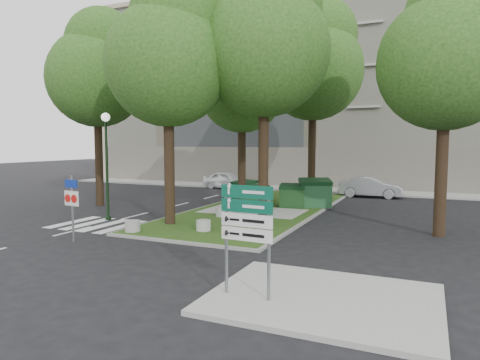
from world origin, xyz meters
The scene contains 26 objects.
ground centered at (0.00, 0.00, 0.00)m, with size 120.00×120.00×0.00m, color black.
median_island centered at (0.50, 8.00, 0.06)m, with size 6.00×16.00×0.12m, color #204213.
median_kerb centered at (0.50, 8.00, 0.05)m, with size 6.30×16.30×0.10m, color gray.
sidewalk_corner centered at (6.50, -3.50, 0.06)m, with size 5.00×4.00×0.12m, color #999993.
building_sidewalk centered at (0.00, 18.50, 0.06)m, with size 42.00×3.00×0.12m, color #999993.
zebra_crossing centered at (-3.75, 1.50, 0.01)m, with size 5.00×3.00×0.01m, color silver.
apartment_building centered at (0.00, 26.00, 8.00)m, with size 41.00×12.00×16.00m, color tan.
tree_median_near_left centered at (-1.41, 2.56, 7.32)m, with size 5.20×5.20×10.53m.
tree_median_near_right centered at (2.09, 4.56, 7.99)m, with size 5.60×5.60×11.46m.
tree_median_mid centered at (-0.91, 9.06, 6.98)m, with size 4.80×4.80×9.99m.
tree_median_far centered at (2.29, 12.06, 8.32)m, with size 5.80×5.80×11.93m.
tree_street_left centered at (-8.41, 6.06, 7.65)m, with size 5.40×5.40×11.00m.
tree_street_right centered at (9.09, 5.06, 6.98)m, with size 5.00×5.00×10.06m.
dumpster_a centered at (-1.28, 10.00, 0.73)m, with size 1.63×1.40×1.28m.
dumpster_b centered at (0.32, 7.64, 0.72)m, with size 1.51×1.19×1.26m.
dumpster_c centered at (1.92, 9.12, 0.72)m, with size 1.50×1.18×1.26m.
dumpster_d centered at (3.00, 9.71, 0.86)m, with size 2.00×1.75×1.55m.
bollard_left centered at (-1.92, 0.50, 0.33)m, with size 0.59×0.59×0.42m, color #9B9A96.
bollard_right centered at (0.53, 1.77, 0.32)m, with size 0.57×0.57×0.41m, color #A7A7A1.
bollard_mid centered at (-0.25, 5.00, 0.34)m, with size 0.61×0.61×0.44m, color #A1A19C.
litter_bin centered at (2.77, 9.89, 0.46)m, with size 0.38×0.38×0.67m, color #C2C917.
street_lamp centered at (-4.93, 2.57, 3.09)m, with size 0.39×0.39×4.92m.
traffic_sign_pole centered at (-3.05, -1.41, 1.54)m, with size 0.72×0.13×2.40m.
directional_sign centered at (4.92, -4.18, 1.79)m, with size 1.26×0.15×2.51m.
car_white centered at (-5.75, 17.00, 0.67)m, with size 1.58×3.92×1.34m, color white.
car_silver centered at (5.10, 16.06, 0.67)m, with size 1.42×4.07×1.34m, color #9A9CA2.
Camera 1 is at (8.58, -12.81, 3.57)m, focal length 32.00 mm.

